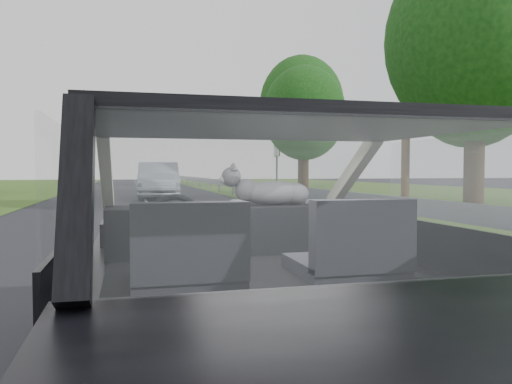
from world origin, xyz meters
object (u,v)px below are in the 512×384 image
cat (273,191)px  utility_pole (406,86)px  subject_car (258,266)px  highway_sign (277,169)px  other_car (158,180)px

cat → utility_pole: bearing=57.8°
subject_car → highway_sign: (7.44, 24.44, 0.61)m
highway_sign → utility_pole: size_ratio=0.37×
other_car → utility_pole: bearing=-55.4°
subject_car → other_car: 19.83m
subject_car → other_car: other_car is taller
cat → other_car: 19.23m
utility_pole → other_car: bearing=121.9°
other_car → highway_sign: 8.26m
cat → utility_pole: size_ratio=0.09×
subject_car → highway_sign: size_ratio=1.50×
subject_car → other_car: (0.61, 19.82, 0.08)m
cat → highway_sign: 24.91m
highway_sign → utility_pole: (-0.64, -14.55, 2.24)m
cat → other_car: other_car is taller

